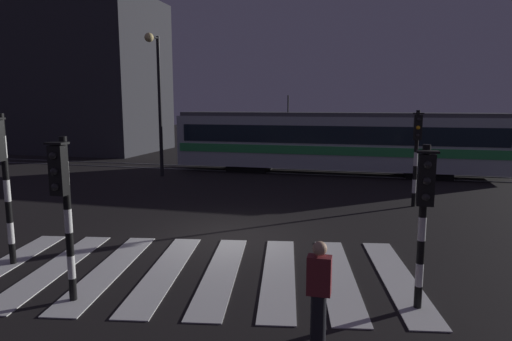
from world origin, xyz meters
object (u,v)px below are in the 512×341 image
traffic_light_kerb_mid_left (63,195)px  traffic_light_corner_far_right (417,144)px  pedestrian_waiting_at_kerb (319,294)px  tram (335,141)px  traffic_light_corner_near_right (424,204)px  traffic_light_corner_near_left (2,167)px  street_lamp_trackside_left (157,88)px

traffic_light_kerb_mid_left → traffic_light_corner_far_right: (7.02, 9.85, 0.23)m
traffic_light_kerb_mid_left → pedestrian_waiting_at_kerb: (4.72, -0.41, -1.20)m
tram → traffic_light_corner_near_right: bearing=-80.1°
traffic_light_corner_near_right → tram: tram is taller
traffic_light_kerb_mid_left → traffic_light_corner_far_right: traffic_light_corner_far_right is taller
traffic_light_corner_far_right → traffic_light_corner_near_right: bearing=-94.5°
traffic_light_corner_near_left → traffic_light_corner_far_right: (9.64, 8.52, -0.02)m
traffic_light_corner_near_right → traffic_light_corner_near_left: bearing=179.8°
traffic_light_corner_near_left → pedestrian_waiting_at_kerb: 7.67m
traffic_light_corner_near_right → pedestrian_waiting_at_kerb: size_ratio=1.77×
traffic_light_kerb_mid_left → traffic_light_corner_far_right: bearing=54.5°
traffic_light_corner_near_right → traffic_light_corner_near_left: (-8.96, 0.03, 0.32)m
traffic_light_kerb_mid_left → traffic_light_corner_near_left: bearing=153.1°
traffic_light_kerb_mid_left → traffic_light_corner_far_right: size_ratio=0.90×
traffic_light_corner_near_left → traffic_light_corner_far_right: traffic_light_corner_near_left is taller
street_lamp_trackside_left → tram: 9.60m
tram → pedestrian_waiting_at_kerb: tram is taller
street_lamp_trackside_left → tram: size_ratio=0.41×
traffic_light_corner_near_left → tram: size_ratio=0.20×
traffic_light_kerb_mid_left → traffic_light_corner_near_right: traffic_light_kerb_mid_left is taller
traffic_light_kerb_mid_left → traffic_light_corner_near_right: 6.48m
traffic_light_corner_near_right → tram: (-2.72, 15.62, -0.24)m
tram → pedestrian_waiting_at_kerb: size_ratio=10.07×
street_lamp_trackside_left → traffic_light_corner_far_right: bearing=-17.7°
traffic_light_corner_far_right → street_lamp_trackside_left: bearing=162.3°
traffic_light_kerb_mid_left → street_lamp_trackside_left: size_ratio=0.45×
pedestrian_waiting_at_kerb → traffic_light_kerb_mid_left: bearing=175.1°
traffic_light_corner_far_right → pedestrian_waiting_at_kerb: (-2.30, -10.25, -1.43)m
street_lamp_trackside_left → traffic_light_corner_near_right: bearing=-47.5°
traffic_light_corner_far_right → street_lamp_trackside_left: (-12.01, 3.84, 2.18)m
traffic_light_corner_near_left → traffic_light_corner_far_right: size_ratio=1.01×
traffic_light_corner_near_left → tram: bearing=68.2°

